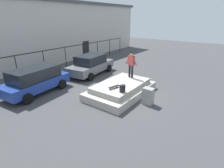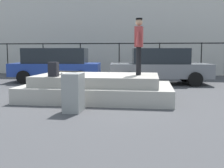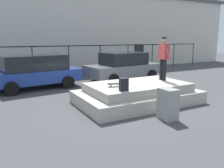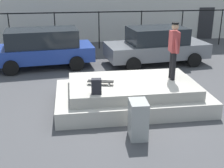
# 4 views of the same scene
# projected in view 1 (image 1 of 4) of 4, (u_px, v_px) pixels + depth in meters

# --- Properties ---
(ground_plane) EXTENTS (60.00, 60.00, 0.00)m
(ground_plane) POSITION_uv_depth(u_px,v_px,m) (120.00, 96.00, 11.33)
(ground_plane) COLOR #424244
(concrete_ledge) EXTENTS (4.72, 2.81, 0.80)m
(concrete_ledge) POSITION_uv_depth(u_px,v_px,m) (121.00, 89.00, 11.41)
(concrete_ledge) COLOR #ADA89E
(concrete_ledge) RESTS_ON ground_plane
(skateboarder) EXTENTS (0.26, 0.91, 1.79)m
(skateboarder) POSITION_uv_depth(u_px,v_px,m) (131.00, 63.00, 11.91)
(skateboarder) COLOR black
(skateboarder) RESTS_ON concrete_ledge
(skateboard) EXTENTS (0.82, 0.39, 0.12)m
(skateboard) POSITION_uv_depth(u_px,v_px,m) (114.00, 87.00, 10.37)
(skateboard) COLOR black
(skateboard) RESTS_ON concrete_ledge
(backpack) EXTENTS (0.30, 0.23, 0.44)m
(backpack) POSITION_uv_depth(u_px,v_px,m) (122.00, 88.00, 9.80)
(backpack) COLOR black
(backpack) RESTS_ON concrete_ledge
(car_blue_hatchback_near) EXTENTS (4.56, 2.45, 1.70)m
(car_blue_hatchback_near) POSITION_uv_depth(u_px,v_px,m) (35.00, 80.00, 11.49)
(car_blue_hatchback_near) COLOR navy
(car_blue_hatchback_near) RESTS_ON ground_plane
(car_grey_sedan_mid) EXTENTS (4.83, 2.58, 1.69)m
(car_grey_sedan_mid) POSITION_uv_depth(u_px,v_px,m) (91.00, 64.00, 15.31)
(car_grey_sedan_mid) COLOR slate
(car_grey_sedan_mid) RESTS_ON ground_plane
(utility_box) EXTENTS (0.46, 0.62, 0.99)m
(utility_box) POSITION_uv_depth(u_px,v_px,m) (148.00, 96.00, 10.06)
(utility_box) COLOR gray
(utility_box) RESTS_ON ground_plane
(fence_row) EXTENTS (24.06, 0.06, 2.06)m
(fence_row) POSITION_uv_depth(u_px,v_px,m) (43.00, 58.00, 15.21)
(fence_row) COLOR black
(fence_row) RESTS_ON ground_plane
(warehouse_building) EXTENTS (36.01, 8.66, 6.43)m
(warehouse_building) POSITION_uv_depth(u_px,v_px,m) (7.00, 33.00, 17.79)
(warehouse_building) COLOR beige
(warehouse_building) RESTS_ON ground_plane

